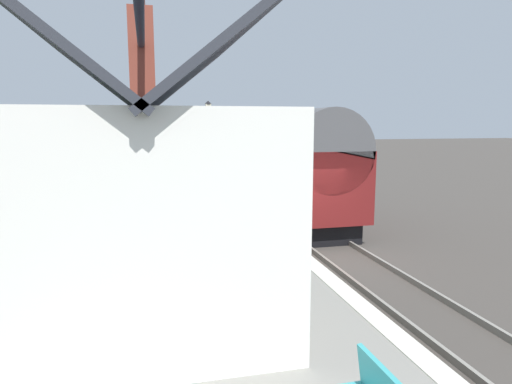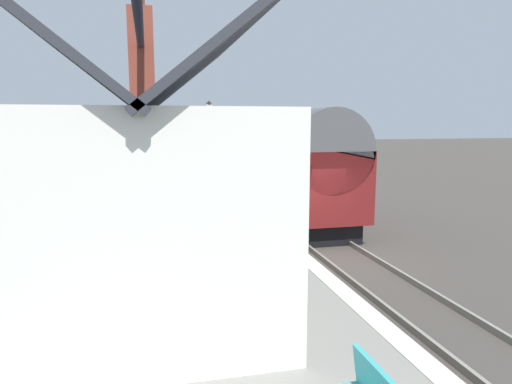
# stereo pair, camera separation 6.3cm
# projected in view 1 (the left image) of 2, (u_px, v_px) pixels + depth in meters

# --- Properties ---
(ground_plane) EXTENTS (160.00, 160.00, 0.00)m
(ground_plane) POSITION_uv_depth(u_px,v_px,m) (309.00, 255.00, 13.30)
(ground_plane) COLOR #423D38
(platform) EXTENTS (32.00, 5.69, 0.87)m
(platform) POSITION_uv_depth(u_px,v_px,m) (177.00, 249.00, 12.34)
(platform) COLOR gray
(platform) RESTS_ON ground
(platform_edge_coping) EXTENTS (32.00, 0.36, 0.02)m
(platform_edge_coping) POSITION_uv_depth(u_px,v_px,m) (271.00, 228.00, 12.89)
(platform_edge_coping) COLOR beige
(platform_edge_coping) RESTS_ON platform
(rail_near) EXTENTS (52.00, 0.08, 0.14)m
(rail_near) POSITION_uv_depth(u_px,v_px,m) (360.00, 249.00, 13.66)
(rail_near) COLOR gray
(rail_near) RESTS_ON ground
(rail_far) EXTENTS (52.00, 0.08, 0.14)m
(rail_far) POSITION_uv_depth(u_px,v_px,m) (315.00, 252.00, 13.33)
(rail_far) COLOR gray
(rail_far) RESTS_ON ground
(train) EXTENTS (8.37, 2.73, 4.32)m
(train) POSITION_uv_depth(u_px,v_px,m) (292.00, 165.00, 17.44)
(train) COLOR black
(train) RESTS_ON ground
(station_building) EXTENTS (7.91, 4.05, 5.91)m
(station_building) POSITION_uv_depth(u_px,v_px,m) (147.00, 191.00, 8.47)
(station_building) COLOR white
(station_building) RESTS_ON platform
(bench_near_building) EXTENTS (1.41, 0.47, 0.88)m
(bench_near_building) POSITION_uv_depth(u_px,v_px,m) (191.00, 187.00, 17.74)
(bench_near_building) COLOR teal
(bench_near_building) RESTS_ON platform
(bench_mid_platform) EXTENTS (1.41, 0.48, 0.88)m
(bench_mid_platform) POSITION_uv_depth(u_px,v_px,m) (184.00, 173.00, 22.54)
(bench_mid_platform) COLOR teal
(bench_mid_platform) RESTS_ON platform
(planter_under_sign) EXTENTS (0.83, 0.32, 0.63)m
(planter_under_sign) POSITION_uv_depth(u_px,v_px,m) (245.00, 214.00, 13.48)
(planter_under_sign) COLOR teal
(planter_under_sign) RESTS_ON platform
(planter_bench_right) EXTENTS (0.54, 0.54, 0.82)m
(planter_bench_right) POSITION_uv_depth(u_px,v_px,m) (110.00, 203.00, 14.49)
(planter_bench_right) COLOR #9E5138
(planter_bench_right) RESTS_ON platform
(planter_by_door) EXTENTS (0.43, 0.43, 0.83)m
(planter_by_door) POSITION_uv_depth(u_px,v_px,m) (123.00, 173.00, 23.11)
(planter_by_door) COLOR gray
(planter_by_door) RESTS_ON platform
(planter_edge_far) EXTENTS (0.57, 0.57, 0.80)m
(planter_edge_far) POSITION_uv_depth(u_px,v_px,m) (136.00, 189.00, 17.67)
(planter_edge_far) COLOR gray
(planter_edge_far) RESTS_ON platform
(lamp_post_platform) EXTENTS (0.32, 0.50, 3.93)m
(lamp_post_platform) POSITION_uv_depth(u_px,v_px,m) (209.00, 128.00, 20.02)
(lamp_post_platform) COLOR black
(lamp_post_platform) RESTS_ON platform
(station_sign_board) EXTENTS (0.96, 0.06, 1.57)m
(station_sign_board) POSITION_uv_depth(u_px,v_px,m) (225.00, 175.00, 15.76)
(station_sign_board) COLOR black
(station_sign_board) RESTS_ON platform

